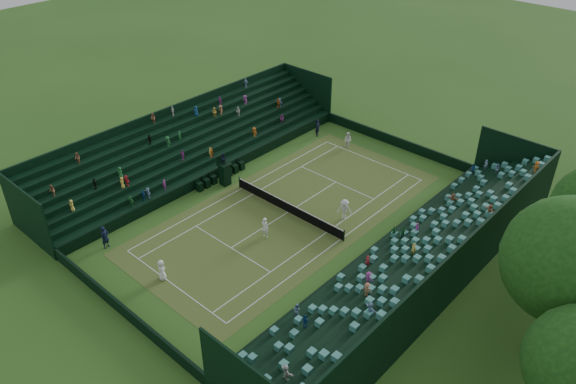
% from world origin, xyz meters
% --- Properties ---
extents(ground, '(160.00, 160.00, 0.00)m').
position_xyz_m(ground, '(0.00, 0.00, 0.00)').
color(ground, '#2F5C1D').
rests_on(ground, ground).
extents(court_surface, '(12.97, 26.77, 0.01)m').
position_xyz_m(court_surface, '(0.00, 0.00, 0.01)').
color(court_surface, '#3B6E24').
rests_on(court_surface, ground).
extents(perimeter_wall_north, '(17.17, 0.20, 1.00)m').
position_xyz_m(perimeter_wall_north, '(0.00, 15.88, 0.50)').
color(perimeter_wall_north, black).
rests_on(perimeter_wall_north, ground).
extents(perimeter_wall_south, '(17.17, 0.20, 1.00)m').
position_xyz_m(perimeter_wall_south, '(0.00, -15.88, 0.50)').
color(perimeter_wall_south, black).
rests_on(perimeter_wall_south, ground).
extents(perimeter_wall_east, '(0.20, 31.77, 1.00)m').
position_xyz_m(perimeter_wall_east, '(8.48, 0.00, 0.50)').
color(perimeter_wall_east, black).
rests_on(perimeter_wall_east, ground).
extents(perimeter_wall_west, '(0.20, 31.77, 1.00)m').
position_xyz_m(perimeter_wall_west, '(-8.48, 0.00, 0.50)').
color(perimeter_wall_west, black).
rests_on(perimeter_wall_west, ground).
extents(north_grandstand, '(6.60, 32.00, 4.90)m').
position_xyz_m(north_grandstand, '(12.66, 0.00, 1.55)').
color(north_grandstand, black).
rests_on(north_grandstand, ground).
extents(south_grandstand, '(6.60, 32.00, 4.90)m').
position_xyz_m(south_grandstand, '(-12.66, 0.00, 1.55)').
color(south_grandstand, black).
rests_on(south_grandstand, ground).
extents(tennis_net, '(11.67, 0.10, 1.06)m').
position_xyz_m(tennis_net, '(0.00, 0.00, 0.53)').
color(tennis_net, black).
rests_on(tennis_net, ground).
extents(umpire_chair, '(1.00, 1.00, 3.13)m').
position_xyz_m(umpire_chair, '(-7.12, -0.50, 1.34)').
color(umpire_chair, black).
rests_on(umpire_chair, ground).
extents(courtside_chairs, '(0.53, 5.50, 1.15)m').
position_xyz_m(courtside_chairs, '(-7.97, -0.23, 0.44)').
color(courtside_chairs, black).
rests_on(courtside_chairs, ground).
extents(player_near_west, '(0.95, 0.81, 1.64)m').
position_xyz_m(player_near_west, '(-0.97, -12.00, 0.82)').
color(player_near_west, white).
rests_on(player_near_west, ground).
extents(player_near_east, '(0.73, 0.55, 1.80)m').
position_xyz_m(player_near_east, '(0.93, -3.65, 0.90)').
color(player_near_east, white).
rests_on(player_near_east, ground).
extents(player_far_west, '(0.82, 0.65, 1.66)m').
position_xyz_m(player_far_west, '(-3.23, 12.34, 0.83)').
color(player_far_west, white).
rests_on(player_far_west, ground).
extents(player_far_east, '(1.36, 1.24, 1.83)m').
position_xyz_m(player_far_east, '(3.97, 2.38, 0.92)').
color(player_far_east, white).
rests_on(player_far_east, ground).
extents(line_judge_north, '(0.67, 0.79, 1.84)m').
position_xyz_m(line_judge_north, '(-7.13, 12.36, 0.92)').
color(line_judge_north, black).
rests_on(line_judge_north, ground).
extents(line_judge_south, '(0.61, 0.78, 1.90)m').
position_xyz_m(line_judge_south, '(-7.04, -12.64, 0.95)').
color(line_judge_south, black).
rests_on(line_judge_south, ground).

